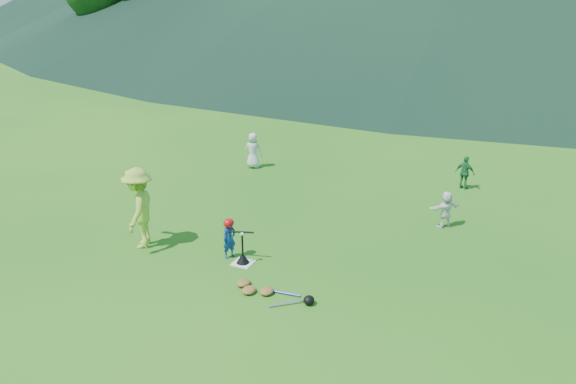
% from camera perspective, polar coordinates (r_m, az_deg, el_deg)
% --- Properties ---
extents(ground, '(120.00, 120.00, 0.00)m').
position_cam_1_polar(ground, '(12.98, -4.59, -7.24)').
color(ground, '#1A5C15').
rests_on(ground, ground).
extents(home_plate, '(0.45, 0.45, 0.02)m').
position_cam_1_polar(home_plate, '(12.97, -4.59, -7.20)').
color(home_plate, silver).
rests_on(home_plate, ground).
extents(baseball, '(0.08, 0.08, 0.08)m').
position_cam_1_polar(baseball, '(12.65, -4.68, -4.27)').
color(baseball, white).
rests_on(baseball, batting_tee).
extents(batter_child, '(0.35, 0.41, 0.95)m').
position_cam_1_polar(batter_child, '(13.08, -5.99, -4.74)').
color(batter_child, navy).
rests_on(batter_child, ground).
extents(adult_coach, '(1.18, 1.47, 1.98)m').
position_cam_1_polar(adult_coach, '(13.83, -14.89, -1.58)').
color(adult_coach, '#A0BF38').
rests_on(adult_coach, ground).
extents(fielder_a, '(0.68, 0.52, 1.23)m').
position_cam_1_polar(fielder_a, '(19.44, -3.56, 4.24)').
color(fielder_a, silver).
rests_on(fielder_a, ground).
extents(fielder_c, '(0.66, 0.42, 1.05)m').
position_cam_1_polar(fielder_c, '(18.20, 17.54, 1.88)').
color(fielder_c, '#1F6A37').
rests_on(fielder_c, ground).
extents(fielder_d, '(0.85, 0.85, 0.98)m').
position_cam_1_polar(fielder_d, '(15.19, 15.73, -1.70)').
color(fielder_d, white).
rests_on(fielder_d, ground).
extents(batting_tee, '(0.30, 0.30, 0.68)m').
position_cam_1_polar(batting_tee, '(12.92, -4.61, -6.73)').
color(batting_tee, black).
rests_on(batting_tee, home_plate).
extents(batter_gear, '(0.73, 0.26, 0.31)m').
position_cam_1_polar(batter_gear, '(12.91, -5.95, -3.23)').
color(batter_gear, '#AD0B10').
rests_on(batter_gear, ground).
extents(equipment_pile, '(1.80, 0.74, 0.19)m').
position_cam_1_polar(equipment_pile, '(11.73, -2.21, -10.03)').
color(equipment_pile, olive).
rests_on(equipment_pile, ground).
extents(outfield_fence, '(70.07, 0.08, 1.33)m').
position_cam_1_polar(outfield_fence, '(38.80, 16.06, 11.72)').
color(outfield_fence, gray).
rests_on(outfield_fence, ground).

